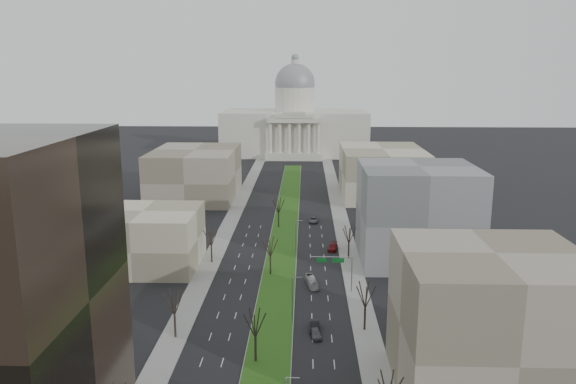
% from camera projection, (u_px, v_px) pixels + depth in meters
% --- Properties ---
extents(ground, '(600.00, 600.00, 0.00)m').
position_uv_depth(ground, '(285.00, 227.00, 170.96)').
color(ground, black).
rests_on(ground, ground).
extents(median, '(8.00, 222.03, 0.20)m').
position_uv_depth(median, '(285.00, 228.00, 169.95)').
color(median, '#999993').
rests_on(median, ground).
extents(sidewalk_left, '(5.00, 330.00, 0.15)m').
position_uv_depth(sidewalk_left, '(215.00, 253.00, 147.08)').
color(sidewalk_left, gray).
rests_on(sidewalk_left, ground).
extents(sidewalk_right, '(5.00, 330.00, 0.15)m').
position_uv_depth(sidewalk_right, '(349.00, 254.00, 146.02)').
color(sidewalk_right, gray).
rests_on(sidewalk_right, ground).
extents(capitol, '(80.00, 46.00, 55.00)m').
position_uv_depth(capitol, '(295.00, 125.00, 313.38)').
color(capitol, beige).
rests_on(capitol, ground).
extents(building_beige_left, '(26.00, 22.00, 14.00)m').
position_uv_depth(building_beige_left, '(144.00, 239.00, 136.29)').
color(building_beige_left, gray).
rests_on(building_beige_left, ground).
extents(building_tan_right, '(26.00, 24.00, 22.00)m').
position_uv_depth(building_tan_right, '(489.00, 325.00, 81.71)').
color(building_tan_right, '#79705D').
rests_on(building_tan_right, ground).
extents(building_grey_right, '(28.00, 26.00, 24.00)m').
position_uv_depth(building_grey_right, '(417.00, 214.00, 140.00)').
color(building_grey_right, slate).
rests_on(building_grey_right, ground).
extents(building_far_left, '(30.00, 40.00, 18.00)m').
position_uv_depth(building_far_left, '(195.00, 174.00, 209.10)').
color(building_far_left, '#79705D').
rests_on(building_far_left, ground).
extents(building_far_right, '(30.00, 40.00, 18.00)m').
position_uv_depth(building_far_right, '(382.00, 172.00, 211.85)').
color(building_far_right, gray).
rests_on(building_far_right, ground).
extents(tree_left_mid, '(5.40, 5.40, 9.72)m').
position_uv_depth(tree_left_mid, '(174.00, 301.00, 99.71)').
color(tree_left_mid, black).
rests_on(tree_left_mid, ground).
extents(tree_left_far, '(5.28, 5.28, 9.50)m').
position_uv_depth(tree_left_far, '(211.00, 236.00, 138.77)').
color(tree_left_far, black).
rests_on(tree_left_far, ground).
extents(tree_right_mid, '(5.52, 5.52, 9.94)m').
position_uv_depth(tree_right_mid, '(366.00, 294.00, 102.53)').
color(tree_right_mid, black).
rests_on(tree_right_mid, ground).
extents(tree_right_far, '(5.04, 5.04, 9.07)m').
position_uv_depth(tree_right_far, '(349.00, 234.00, 141.70)').
color(tree_right_far, black).
rests_on(tree_right_far, ground).
extents(tree_median_a, '(5.40, 5.40, 9.72)m').
position_uv_depth(tree_median_a, '(255.00, 322.00, 91.44)').
color(tree_median_a, black).
rests_on(tree_median_a, ground).
extents(tree_median_b, '(5.40, 5.40, 9.72)m').
position_uv_depth(tree_median_b, '(270.00, 246.00, 130.47)').
color(tree_median_b, black).
rests_on(tree_median_b, ground).
extents(tree_median_c, '(5.40, 5.40, 9.72)m').
position_uv_depth(tree_median_c, '(278.00, 205.00, 169.50)').
color(tree_median_c, black).
rests_on(tree_median_c, ground).
extents(streetlamp_median_b, '(1.90, 0.20, 9.16)m').
position_uv_depth(streetlamp_median_b, '(293.00, 298.00, 106.38)').
color(streetlamp_median_b, gray).
rests_on(streetlamp_median_b, ground).
extents(streetlamp_median_c, '(1.90, 0.20, 9.16)m').
position_uv_depth(streetlamp_median_c, '(296.00, 237.00, 145.41)').
color(streetlamp_median_c, gray).
rests_on(streetlamp_median_c, ground).
extents(mast_arm_signs, '(9.12, 0.24, 8.09)m').
position_uv_depth(mast_arm_signs, '(339.00, 265.00, 120.46)').
color(mast_arm_signs, gray).
rests_on(mast_arm_signs, ground).
extents(car_grey_near, '(2.47, 4.63, 1.50)m').
position_uv_depth(car_grey_near, '(316.00, 333.00, 101.27)').
color(car_grey_near, '#53555B').
rests_on(car_grey_near, ground).
extents(car_black, '(1.85, 4.98, 1.63)m').
position_uv_depth(car_black, '(315.00, 326.00, 103.92)').
color(car_black, black).
rests_on(car_black, ground).
extents(car_red, '(3.19, 5.93, 1.63)m').
position_uv_depth(car_red, '(333.00, 247.00, 149.54)').
color(car_red, maroon).
rests_on(car_red, ground).
extents(car_grey_far, '(3.08, 5.78, 1.55)m').
position_uv_depth(car_grey_far, '(314.00, 220.00, 176.55)').
color(car_grey_far, '#575A60').
rests_on(car_grey_far, ground).
extents(box_van, '(2.88, 7.33, 1.99)m').
position_uv_depth(box_van, '(312.00, 282.00, 124.89)').
color(box_van, silver).
rests_on(box_van, ground).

